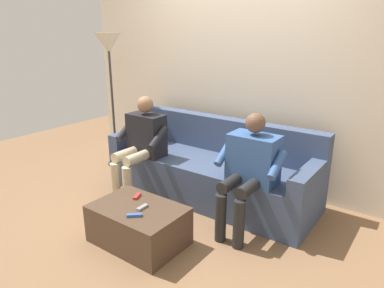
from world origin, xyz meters
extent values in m
plane|color=#846042|center=(0.00, 0.60, 0.00)|extent=(8.00, 8.00, 0.00)
cube|color=beige|center=(0.00, -0.69, 1.37)|extent=(4.59, 0.06, 2.74)
cube|color=#3D4C6B|center=(0.00, 0.00, 0.22)|extent=(2.05, 0.65, 0.44)
cube|color=#3D4C6B|center=(0.00, -0.41, 0.42)|extent=(2.34, 0.16, 0.84)
cube|color=#3D4C6B|center=(-1.10, 0.00, 0.30)|extent=(0.15, 0.65, 0.61)
cube|color=#3D4C6B|center=(1.10, 0.00, 0.30)|extent=(0.15, 0.65, 0.61)
cube|color=#4C3828|center=(0.00, 1.04, 0.17)|extent=(0.79, 0.54, 0.34)
cube|color=#335693|center=(-0.65, 0.19, 0.67)|extent=(0.45, 0.26, 0.45)
sphere|color=brown|center=(-0.65, 0.19, 1.01)|extent=(0.18, 0.18, 0.18)
cylinder|color=black|center=(-0.74, 0.39, 0.50)|extent=(0.11, 0.40, 0.11)
cylinder|color=black|center=(-0.56, 0.39, 0.50)|extent=(0.11, 0.40, 0.11)
cylinder|color=black|center=(-0.74, 0.59, 0.22)|extent=(0.10, 0.10, 0.44)
cylinder|color=black|center=(-0.56, 0.59, 0.22)|extent=(0.10, 0.10, 0.44)
cylinder|color=#335693|center=(-0.91, 0.27, 0.70)|extent=(0.08, 0.27, 0.22)
cylinder|color=#335693|center=(-0.39, 0.27, 0.70)|extent=(0.08, 0.27, 0.22)
cube|color=black|center=(0.65, 0.21, 0.68)|extent=(0.42, 0.23, 0.47)
sphere|color=#936B4C|center=(0.65, 0.21, 1.02)|extent=(0.18, 0.18, 0.18)
cylinder|color=#C6B793|center=(0.56, 0.42, 0.50)|extent=(0.11, 0.41, 0.11)
cylinder|color=#C6B793|center=(0.74, 0.42, 0.50)|extent=(0.11, 0.41, 0.11)
cylinder|color=#C6B793|center=(0.56, 0.62, 0.22)|extent=(0.10, 0.10, 0.44)
cylinder|color=#C6B793|center=(0.74, 0.62, 0.22)|extent=(0.10, 0.10, 0.44)
cylinder|color=black|center=(0.40, 0.29, 0.71)|extent=(0.08, 0.27, 0.22)
cylinder|color=black|center=(0.90, 0.29, 0.71)|extent=(0.08, 0.27, 0.22)
cube|color=#3860B7|center=(-0.09, 1.17, 0.35)|extent=(0.11, 0.11, 0.02)
cube|color=#B73333|center=(0.13, 0.91, 0.35)|extent=(0.08, 0.12, 0.02)
cube|color=gray|center=(-0.05, 1.03, 0.35)|extent=(0.04, 0.11, 0.02)
cylinder|color=#2D2D2D|center=(1.60, -0.15, 0.01)|extent=(0.24, 0.24, 0.02)
cylinder|color=#333333|center=(1.60, -0.15, 0.81)|extent=(0.03, 0.03, 1.61)
cone|color=beige|center=(1.60, -0.15, 1.64)|extent=(0.33, 0.33, 0.25)
camera|label=1|loc=(-1.95, 2.92, 1.77)|focal=32.61mm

